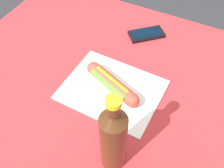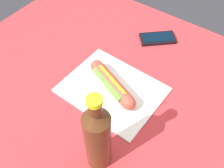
{
  "view_description": "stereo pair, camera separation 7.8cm",
  "coord_description": "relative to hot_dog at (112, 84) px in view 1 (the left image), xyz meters",
  "views": [
    {
      "loc": [
        -0.18,
        0.48,
        1.37
      ],
      "look_at": [
        0.05,
        0.04,
        0.77
      ],
      "focal_mm": 42.54,
      "sensor_mm": 36.0,
      "label": 1
    },
    {
      "loc": [
        -0.24,
        0.44,
        1.37
      ],
      "look_at": [
        0.05,
        0.04,
        0.77
      ],
      "focal_mm": 42.54,
      "sensor_mm": 36.0,
      "label": 2
    }
  ],
  "objects": [
    {
      "name": "cell_phone",
      "position": [
        0.0,
        -0.28,
        -0.02
      ],
      "size": [
        0.13,
        0.13,
        0.01
      ],
      "color": "black",
      "rests_on": "dining_table"
    },
    {
      "name": "dining_table",
      "position": [
        -0.05,
        -0.04,
        -0.17
      ],
      "size": [
        1.18,
        0.8,
        0.74
      ],
      "color": "brown",
      "rests_on": "ground"
    },
    {
      "name": "hot_dog",
      "position": [
        0.0,
        0.0,
        0.0
      ],
      "size": [
        0.2,
        0.1,
        0.05
      ],
      "color": "#DBB26B",
      "rests_on": "paper_wrapper"
    },
    {
      "name": "paper_wrapper",
      "position": [
        -0.0,
        -0.0,
        -0.03
      ],
      "size": [
        0.29,
        0.23,
        0.01
      ],
      "primitive_type": "cube",
      "rotation": [
        0.0,
        0.0,
        -0.03
      ],
      "color": "silver",
      "rests_on": "dining_table"
    },
    {
      "name": "soda_bottle",
      "position": [
        -0.1,
        0.19,
        0.08
      ],
      "size": [
        0.06,
        0.06,
        0.25
      ],
      "color": "#4C2814",
      "rests_on": "dining_table"
    }
  ]
}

